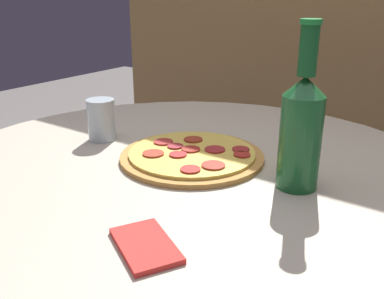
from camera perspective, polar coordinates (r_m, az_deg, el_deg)
table at (r=0.90m, az=-0.54°, el=-14.20°), size 1.05×1.05×0.75m
fence_panel at (r=1.51m, az=18.54°, el=12.01°), size 1.77×0.04×1.74m
pizza at (r=0.85m, az=0.01°, el=-0.76°), size 0.29×0.29×0.02m
beer_bottle at (r=0.72m, az=14.36°, el=2.84°), size 0.07×0.07×0.28m
drinking_glass at (r=0.97m, az=-11.98°, el=3.90°), size 0.06×0.06×0.09m
napkin at (r=0.58m, az=-6.22°, el=-12.59°), size 0.13×0.11×0.01m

